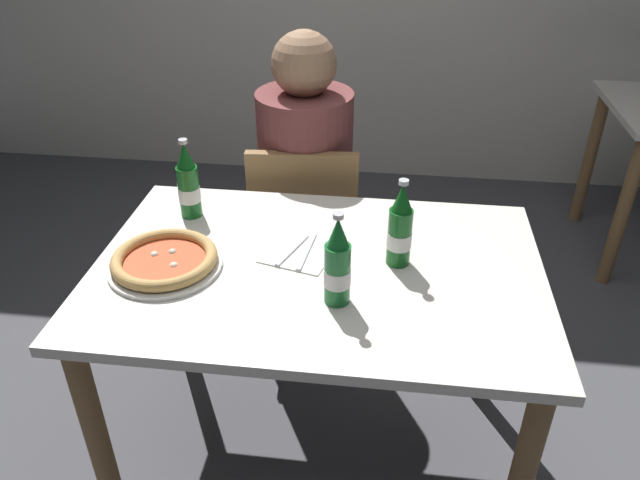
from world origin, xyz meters
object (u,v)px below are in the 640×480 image
at_px(pizza_margherita_near, 165,261).
at_px(chair_behind_table, 306,231).
at_px(diner_seated, 306,201).
at_px(dining_table_main, 318,300).
at_px(beer_bottle_right, 188,184).
at_px(napkin_with_cutlery, 300,251).
at_px(beer_bottle_left, 400,229).
at_px(beer_bottle_center, 337,266).

bearing_deg(pizza_margherita_near, chair_behind_table, 67.50).
distance_m(chair_behind_table, diner_seated, 0.11).
distance_m(dining_table_main, beer_bottle_right, 0.52).
xyz_separation_m(pizza_margherita_near, napkin_with_cutlery, (0.34, 0.12, -0.02)).
height_order(dining_table_main, chair_behind_table, chair_behind_table).
bearing_deg(beer_bottle_right, pizza_margherita_near, -86.95).
relative_size(diner_seated, pizza_margherita_near, 3.99).
bearing_deg(beer_bottle_right, napkin_with_cutlery, -24.89).
bearing_deg(chair_behind_table, pizza_margherita_near, 63.41).
height_order(dining_table_main, diner_seated, diner_seated).
xyz_separation_m(chair_behind_table, beer_bottle_left, (0.34, -0.57, 0.37)).
height_order(pizza_margherita_near, beer_bottle_right, beer_bottle_right).
distance_m(pizza_margherita_near, beer_bottle_right, 0.30).
height_order(dining_table_main, pizza_margherita_near, pizza_margherita_near).
height_order(beer_bottle_right, napkin_with_cutlery, beer_bottle_right).
bearing_deg(diner_seated, napkin_with_cutlery, -83.11).
height_order(diner_seated, beer_bottle_left, diner_seated).
bearing_deg(pizza_margherita_near, beer_bottle_center, -10.51).
distance_m(diner_seated, pizza_margherita_near, 0.79).
bearing_deg(pizza_margherita_near, beer_bottle_left, 9.35).
bearing_deg(beer_bottle_left, dining_table_main, -168.43).
relative_size(chair_behind_table, beer_bottle_center, 3.44).
relative_size(beer_bottle_center, napkin_with_cutlery, 1.13).
xyz_separation_m(pizza_margherita_near, beer_bottle_center, (0.47, -0.09, 0.08)).
relative_size(dining_table_main, beer_bottle_left, 4.86).
bearing_deg(beer_bottle_left, beer_bottle_right, 163.85).
height_order(dining_table_main, beer_bottle_right, beer_bottle_right).
xyz_separation_m(diner_seated, napkin_with_cutlery, (0.07, -0.60, 0.17)).
distance_m(beer_bottle_center, beer_bottle_right, 0.61).
xyz_separation_m(chair_behind_table, napkin_with_cutlery, (0.07, -0.55, 0.27)).
xyz_separation_m(dining_table_main, chair_behind_table, (-0.13, 0.61, -0.15)).
bearing_deg(diner_seated, beer_bottle_left, -61.01).
distance_m(beer_bottle_left, napkin_with_cutlery, 0.29).
bearing_deg(napkin_with_cutlery, chair_behind_table, 97.00).
bearing_deg(diner_seated, beer_bottle_right, -123.39).
height_order(chair_behind_table, napkin_with_cutlery, chair_behind_table).
height_order(pizza_margherita_near, beer_bottle_left, beer_bottle_left).
bearing_deg(beer_bottle_center, dining_table_main, 114.63).
distance_m(beer_bottle_right, napkin_with_cutlery, 0.41).
bearing_deg(diner_seated, chair_behind_table, -84.28).
height_order(pizza_margherita_near, beer_bottle_center, beer_bottle_center).
relative_size(dining_table_main, napkin_with_cutlery, 5.47).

